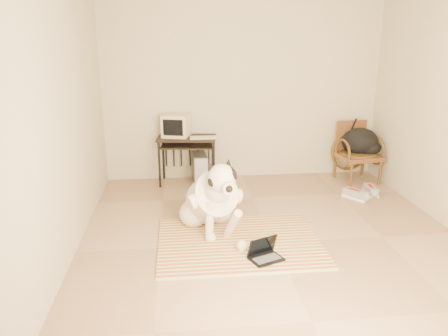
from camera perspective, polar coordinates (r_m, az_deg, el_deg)
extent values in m
plane|color=#A38164|center=(4.62, 6.53, -9.62)|extent=(4.50, 4.50, 0.00)
plane|color=#BFB69C|center=(6.38, 2.51, 10.64)|extent=(4.50, 0.00, 4.50)
plane|color=#BFB69C|center=(2.13, 20.97, -3.77)|extent=(4.50, 0.00, 4.50)
plane|color=#BFB69C|center=(4.21, -20.57, 6.20)|extent=(0.00, 4.50, 4.50)
cube|color=#CD591E|center=(4.13, 3.03, -12.84)|extent=(1.66, 0.26, 0.02)
cube|color=#358134|center=(4.35, 2.50, -11.18)|extent=(1.66, 0.26, 0.02)
cube|color=#7F3E89|center=(4.57, 2.03, -9.68)|extent=(1.66, 0.26, 0.02)
cube|color=gold|center=(4.79, 1.60, -8.32)|extent=(1.66, 0.26, 0.02)
cube|color=beige|center=(5.02, 1.22, -7.09)|extent=(1.66, 0.26, 0.02)
sphere|color=white|center=(4.89, -4.01, -5.91)|extent=(0.31, 0.31, 0.31)
sphere|color=white|center=(4.98, -0.69, -5.45)|extent=(0.31, 0.31, 0.31)
ellipsoid|color=white|center=(4.92, -2.30, -5.46)|extent=(0.38, 0.35, 0.31)
ellipsoid|color=white|center=(4.67, -1.59, -3.89)|extent=(0.55, 0.79, 0.68)
cylinder|color=white|center=(4.68, -1.65, -3.84)|extent=(0.60, 0.70, 0.62)
sphere|color=white|center=(4.44, -0.76, -2.95)|extent=(0.26, 0.26, 0.26)
sphere|color=white|center=(4.30, -0.31, -1.34)|extent=(0.29, 0.29, 0.29)
ellipsoid|color=black|center=(4.31, 0.23, -1.04)|extent=(0.22, 0.25, 0.21)
cylinder|color=white|center=(4.20, 0.28, -2.41)|extent=(0.15, 0.18, 0.12)
sphere|color=black|center=(4.13, 0.69, -2.77)|extent=(0.07, 0.07, 0.07)
cone|color=black|center=(4.29, -1.78, 0.19)|extent=(0.15, 0.16, 0.18)
cone|color=black|center=(4.35, 0.55, 0.44)|extent=(0.15, 0.17, 0.18)
torus|color=silver|center=(4.41, -0.68, -2.42)|extent=(0.28, 0.19, 0.23)
cylinder|color=white|center=(4.52, -1.89, -6.88)|extent=(0.11, 0.15, 0.43)
cylinder|color=white|center=(4.48, 1.07, -7.41)|extent=(0.18, 0.40, 0.44)
sphere|color=white|center=(4.57, -1.77, -9.07)|extent=(0.11, 0.11, 0.11)
sphere|color=white|center=(4.39, 2.35, -10.15)|extent=(0.11, 0.11, 0.11)
cone|color=black|center=(5.20, -3.46, -5.70)|extent=(0.30, 0.41, 0.11)
cube|color=black|center=(4.24, 5.54, -11.74)|extent=(0.36, 0.31, 0.02)
cube|color=#4E4E50|center=(4.23, 5.62, -11.68)|extent=(0.29, 0.21, 0.00)
cube|color=black|center=(4.25, 5.00, -10.08)|extent=(0.31, 0.18, 0.20)
cube|color=black|center=(4.24, 5.06, -10.09)|extent=(0.27, 0.16, 0.17)
cube|color=black|center=(6.17, -4.88, 3.93)|extent=(0.86, 0.55, 0.03)
cube|color=black|center=(6.15, -4.85, 2.89)|extent=(0.76, 0.45, 0.02)
cylinder|color=black|center=(6.12, -8.43, 0.40)|extent=(0.03, 0.03, 0.65)
cylinder|color=black|center=(6.48, -7.93, 1.37)|extent=(0.03, 0.03, 0.65)
cylinder|color=black|center=(6.05, -1.46, 0.39)|extent=(0.03, 0.03, 0.65)
cylinder|color=black|center=(6.42, -1.35, 1.37)|extent=(0.03, 0.03, 0.65)
cube|color=beige|center=(6.20, -6.26, 5.58)|extent=(0.43, 0.42, 0.32)
cube|color=black|center=(6.04, -6.68, 5.26)|extent=(0.27, 0.09, 0.22)
cube|color=beige|center=(6.07, -2.73, 3.99)|extent=(0.37, 0.14, 0.02)
cube|color=#4E4E50|center=(6.32, -3.22, 0.00)|extent=(0.21, 0.45, 0.42)
cube|color=#BABABF|center=(6.10, -2.99, -0.62)|extent=(0.18, 0.02, 0.40)
cube|color=brown|center=(6.60, 17.13, 1.49)|extent=(0.63, 0.61, 0.06)
cylinder|color=#3A2710|center=(6.59, 17.16, 1.81)|extent=(0.52, 0.52, 0.04)
cube|color=brown|center=(6.75, 16.23, 4.18)|extent=(0.48, 0.11, 0.42)
cylinder|color=#3A2710|center=(6.35, 16.25, -0.94)|extent=(0.04, 0.04, 0.35)
cylinder|color=#3A2710|center=(6.73, 14.29, 0.23)|extent=(0.04, 0.04, 0.35)
cylinder|color=#3A2710|center=(6.59, 19.72, -0.61)|extent=(0.04, 0.04, 0.35)
cylinder|color=#3A2710|center=(6.96, 17.64, 0.50)|extent=(0.04, 0.04, 0.35)
ellipsoid|color=black|center=(6.62, 17.33, 3.36)|extent=(0.52, 0.43, 0.39)
ellipsoid|color=black|center=(6.62, 18.49, 2.55)|extent=(0.33, 0.27, 0.22)
cube|color=white|center=(5.99, 16.77, -3.67)|extent=(0.30, 0.35, 0.03)
cube|color=gray|center=(5.98, 16.80, -3.26)|extent=(0.29, 0.34, 0.11)
cube|color=#A52116|center=(5.96, 16.84, -2.86)|extent=(0.14, 0.17, 0.02)
cube|color=white|center=(6.22, 18.59, -3.08)|extent=(0.14, 0.32, 0.03)
cube|color=gray|center=(6.21, 18.63, -2.72)|extent=(0.14, 0.31, 0.10)
cube|color=#A52116|center=(6.20, 18.66, -2.36)|extent=(0.06, 0.16, 0.02)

